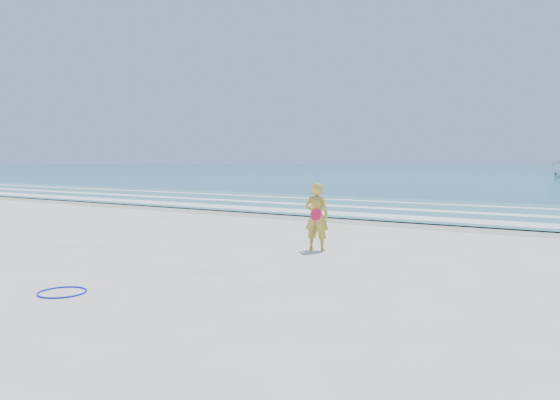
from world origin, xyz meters
The scene contains 8 objects.
ground centered at (0.00, 0.00, 0.00)m, with size 400.00×400.00×0.00m, color silver.
wet_sand centered at (0.00, 9.00, 0.00)m, with size 400.00×2.40×0.00m, color #B2A893.
shallow centered at (0.00, 14.00, 0.04)m, with size 400.00×10.00×0.01m, color #59B7AD.
foam_near centered at (0.00, 10.30, 0.05)m, with size 400.00×1.40×0.01m, color white.
foam_mid centered at (0.00, 13.20, 0.05)m, with size 400.00×0.90×0.01m, color white.
foam_far centered at (0.00, 16.50, 0.05)m, with size 400.00×0.60×0.01m, color white.
hoop centered at (0.94, -2.60, 0.01)m, with size 0.73×0.73×0.03m, color #0C16E2.
woman centered at (2.30, 2.95, 0.76)m, with size 0.61×0.46×1.51m.
Camera 1 is at (8.15, -7.69, 2.03)m, focal length 35.00 mm.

